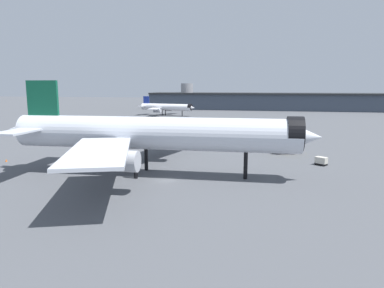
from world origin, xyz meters
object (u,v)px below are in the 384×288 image
service_truck_front (285,148)px  baggage_cart_trailing (321,161)px  airliner_near_gate (152,134)px  airliner_far_taxiway (166,107)px  traffic_cone_near_nose (6,160)px

service_truck_front → baggage_cart_trailing: 14.15m
airliner_near_gate → service_truck_front: size_ratio=10.61×
airliner_far_taxiway → traffic_cone_near_nose: airliner_far_taxiway is taller
airliner_near_gate → airliner_far_taxiway: (-35.90, 135.57, -3.19)m
airliner_near_gate → airliner_far_taxiway: 140.28m
airliner_far_taxiway → traffic_cone_near_nose: (-1.10, -130.94, -4.61)m
service_truck_front → traffic_cone_near_nose: service_truck_front is taller
airliner_far_taxiway → baggage_cart_trailing: size_ratio=12.85×
service_truck_front → baggage_cart_trailing: (7.08, -12.23, -0.61)m
airliner_far_taxiway → traffic_cone_near_nose: size_ratio=63.82×
baggage_cart_trailing → airliner_near_gate: bearing=-119.2°
airliner_near_gate → traffic_cone_near_nose: size_ratio=108.63×
baggage_cart_trailing → traffic_cone_near_nose: 71.51m
airliner_near_gate → baggage_cart_trailing: 37.74m
airliner_near_gate → service_truck_front: 38.95m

